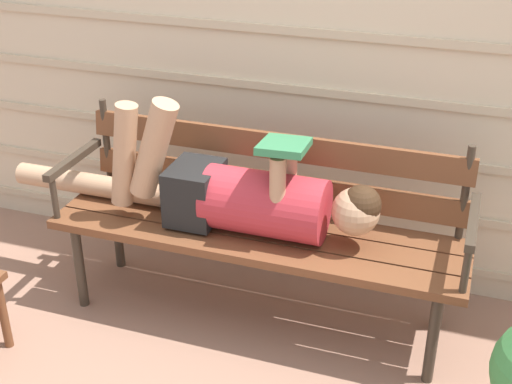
# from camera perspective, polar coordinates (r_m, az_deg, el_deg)

# --- Properties ---
(ground_plane) EXTENTS (12.00, 12.00, 0.00)m
(ground_plane) POSITION_cam_1_polar(r_m,az_deg,el_deg) (3.04, -0.91, -11.64)
(ground_plane) COLOR #936B56
(house_siding) EXTENTS (5.01, 0.08, 2.32)m
(house_siding) POSITION_cam_1_polar(r_m,az_deg,el_deg) (3.08, 3.12, 13.17)
(house_siding) COLOR beige
(house_siding) RESTS_ON ground
(park_bench) EXTENTS (1.74, 0.45, 0.85)m
(park_bench) POSITION_cam_1_polar(r_m,az_deg,el_deg) (2.94, 0.42, -1.81)
(park_bench) COLOR brown
(park_bench) RESTS_ON ground
(reclining_person) EXTENTS (1.69, 0.27, 0.56)m
(reclining_person) POSITION_cam_1_polar(r_m,az_deg,el_deg) (2.86, -1.83, -0.09)
(reclining_person) COLOR #B72D38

